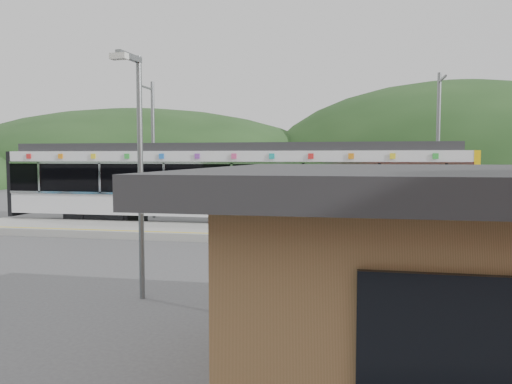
# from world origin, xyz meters

# --- Properties ---
(ground) EXTENTS (120.00, 120.00, 0.00)m
(ground) POSITION_xyz_m (0.00, 0.00, 0.00)
(ground) COLOR #4C4C4F
(ground) RESTS_ON ground
(hills) EXTENTS (146.00, 149.00, 26.00)m
(hills) POSITION_xyz_m (6.19, 5.29, 0.00)
(hills) COLOR #1E3D19
(hills) RESTS_ON ground
(platform) EXTENTS (26.00, 3.20, 0.30)m
(platform) POSITION_xyz_m (0.00, 3.30, 0.15)
(platform) COLOR #9E9E99
(platform) RESTS_ON ground
(yellow_line) EXTENTS (26.00, 0.10, 0.01)m
(yellow_line) POSITION_xyz_m (0.00, 2.00, 0.30)
(yellow_line) COLOR yellow
(yellow_line) RESTS_ON platform
(train) EXTENTS (20.44, 3.01, 3.74)m
(train) POSITION_xyz_m (-2.28, 6.00, 2.06)
(train) COLOR black
(train) RESTS_ON ground
(catenary_mast_west) EXTENTS (0.18, 1.80, 7.00)m
(catenary_mast_west) POSITION_xyz_m (-7.00, 8.56, 3.65)
(catenary_mast_west) COLOR slate
(catenary_mast_west) RESTS_ON ground
(catenary_mast_east) EXTENTS (0.18, 1.80, 7.00)m
(catenary_mast_east) POSITION_xyz_m (7.00, 8.56, 3.65)
(catenary_mast_east) COLOR slate
(catenary_mast_east) RESTS_ON ground
(lamp_post) EXTENTS (0.36, 0.96, 5.31)m
(lamp_post) POSITION_xyz_m (-1.34, -5.63, 3.19)
(lamp_post) COLOR slate
(lamp_post) RESTS_ON ground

